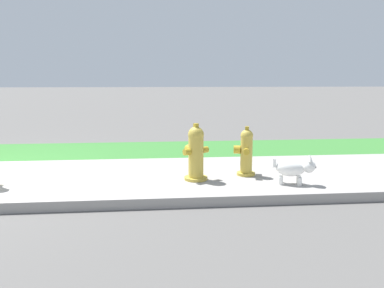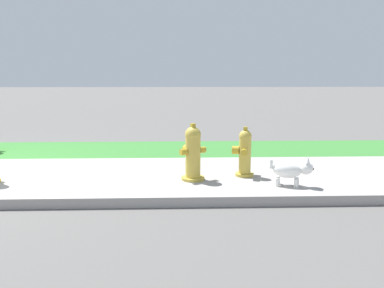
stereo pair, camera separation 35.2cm
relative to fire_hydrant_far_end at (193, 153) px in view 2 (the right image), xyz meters
The scene contains 4 objects.
grass_verge 4.30m from the fire_hydrant_far_end, 145.90° to the left, with size 18.00×1.84×0.01m, color #387A33.
fire_hydrant_far_end is the anchor object (origin of this frame).
fire_hydrant_near_corner 0.79m from the fire_hydrant_far_end, 13.38° to the left, with size 0.33×0.37×0.74m.
small_white_dog 1.36m from the fire_hydrant_far_end, 15.73° to the right, with size 0.55×0.32×0.42m.
Camera 2 is at (3.36, -5.39, 1.42)m, focal length 35.00 mm.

